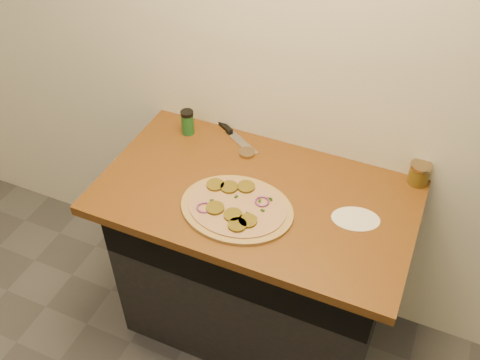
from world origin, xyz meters
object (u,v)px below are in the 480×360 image
at_px(pizza, 236,208).
at_px(chefs_knife, 232,134).
at_px(salsa_jar, 419,173).
at_px(spice_shaker, 188,122).

relative_size(pizza, chefs_knife, 1.66).
xyz_separation_m(salsa_jar, spice_shaker, (-0.96, -0.07, 0.01)).
relative_size(chefs_knife, spice_shaker, 2.30).
height_order(pizza, chefs_knife, pizza).
bearing_deg(pizza, chefs_knife, 116.05).
distance_m(pizza, salsa_jar, 0.72).
bearing_deg(pizza, spice_shaker, 137.73).
relative_size(pizza, spice_shaker, 3.82).
height_order(pizza, spice_shaker, spice_shaker).
xyz_separation_m(chefs_knife, salsa_jar, (0.78, 0.01, 0.04)).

